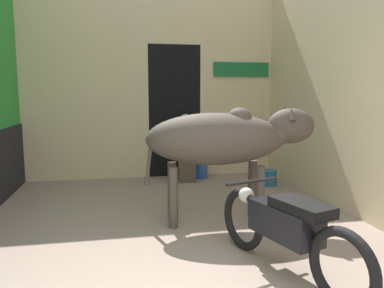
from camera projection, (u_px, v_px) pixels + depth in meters
wall_back_with_doorway at (159, 90)px, 7.10m from camera, size 4.59×0.93×3.70m
wall_right_with_door at (356, 72)px, 4.79m from camera, size 0.22×4.96×3.70m
cow at (226, 139)px, 4.47m from camera, size 2.08×0.82×1.42m
motorcycle_near at (285, 228)px, 3.20m from camera, size 0.73×1.77×0.74m
shopkeeper_seated at (186, 147)px, 6.65m from camera, size 0.44×0.33×1.19m
plastic_stool at (200, 166)px, 6.92m from camera, size 0.37×0.37×0.41m
bucket at (269, 178)px, 6.37m from camera, size 0.26×0.26×0.26m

